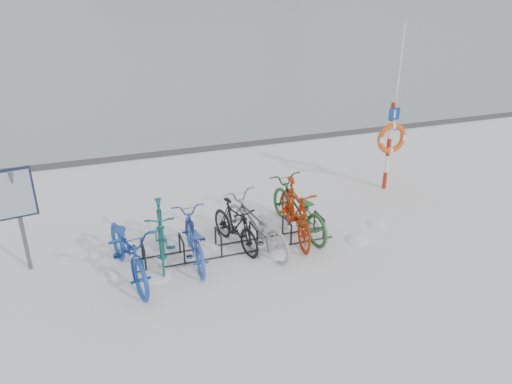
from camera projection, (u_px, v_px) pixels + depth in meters
name	position (u px, v px, depth m)	size (l,w,h in m)	color
ground	(236.00, 249.00, 9.89)	(900.00, 900.00, 0.00)	white
quay_edge	(178.00, 152.00, 14.94)	(400.00, 0.25, 0.10)	#3F3F42
bike_rack	(236.00, 241.00, 9.81)	(4.00, 0.48, 0.46)	black
info_board	(16.00, 199.00, 8.64)	(0.69, 0.33, 1.98)	#595B5E
lifebuoy_station	(391.00, 138.00, 12.01)	(0.77, 0.22, 3.99)	#A91C0D
bike_0	(128.00, 247.00, 8.80)	(0.77, 2.23, 1.17)	#19419F
bike_1	(161.00, 231.00, 9.40)	(0.53, 1.86, 1.12)	#135758
bike_2	(193.00, 237.00, 9.34)	(0.64, 1.84, 0.96)	#2D4AA9
bike_3	(235.00, 224.00, 9.82)	(0.46, 1.62, 0.97)	black
bike_4	(256.00, 223.00, 9.73)	(0.72, 2.07, 1.09)	#94969B
bike_5	(295.00, 210.00, 10.11)	(0.57, 2.01, 1.21)	#9C2504
bike_6	(298.00, 206.00, 10.37)	(0.74, 2.13, 1.12)	#265A2E
snow_drifts	(248.00, 250.00, 9.84)	(6.03, 1.62, 0.20)	white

